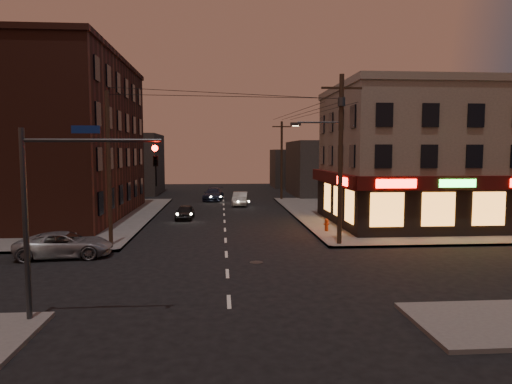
{
  "coord_description": "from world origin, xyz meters",
  "views": [
    {
      "loc": [
        -0.27,
        -20.75,
        5.63
      ],
      "look_at": [
        1.86,
        6.76,
        3.2
      ],
      "focal_mm": 32.0,
      "sensor_mm": 36.0,
      "label": 1
    }
  ],
  "objects": [
    {
      "name": "traffic_signal",
      "position": [
        -5.57,
        -5.6,
        4.16
      ],
      "size": [
        4.49,
        0.32,
        6.47
      ],
      "color": "#333538",
      "rests_on": "ground"
    },
    {
      "name": "utility_pole_far",
      "position": [
        6.8,
        32.0,
        4.65
      ],
      "size": [
        0.26,
        0.26,
        9.0
      ],
      "primitive_type": "cylinder",
      "color": "#382619",
      "rests_on": "sidewalk_ne"
    },
    {
      "name": "pizza_building",
      "position": [
        15.93,
        13.43,
        5.35
      ],
      "size": [
        15.85,
        12.85,
        10.5
      ],
      "color": "gray",
      "rests_on": "sidewalk_ne"
    },
    {
      "name": "ground",
      "position": [
        0.0,
        0.0,
        0.0
      ],
      "size": [
        120.0,
        120.0,
        0.0
      ],
      "primitive_type": "plane",
      "color": "black",
      "rests_on": "ground"
    },
    {
      "name": "bg_building_nw",
      "position": [
        -13.0,
        42.0,
        4.0
      ],
      "size": [
        9.0,
        10.0,
        8.0
      ],
      "primitive_type": "cube",
      "color": "#3F3D3A",
      "rests_on": "ground"
    },
    {
      "name": "sedan_far",
      "position": [
        -1.15,
        32.33,
        0.72
      ],
      "size": [
        2.63,
        5.18,
        1.44
      ],
      "primitive_type": "imported",
      "rotation": [
        0.0,
        0.0,
        -0.13
      ],
      "color": "#1B2237",
      "rests_on": "ground"
    },
    {
      "name": "bg_building_ne_a",
      "position": [
        14.0,
        38.0,
        3.5
      ],
      "size": [
        10.0,
        12.0,
        7.0
      ],
      "primitive_type": "cube",
      "color": "#3F3D3A",
      "rests_on": "ground"
    },
    {
      "name": "brick_apartment",
      "position": [
        -14.5,
        19.0,
        6.65
      ],
      "size": [
        12.0,
        20.0,
        13.0
      ],
      "primitive_type": "cube",
      "color": "#492117",
      "rests_on": "sidewalk_nw"
    },
    {
      "name": "sedan_mid",
      "position": [
        1.76,
        27.02,
        0.71
      ],
      "size": [
        1.96,
        4.45,
        1.42
      ],
      "primitive_type": "imported",
      "rotation": [
        0.0,
        0.0,
        -0.11
      ],
      "color": "gray",
      "rests_on": "ground"
    },
    {
      "name": "sidewalk_ne",
      "position": [
        18.0,
        19.0,
        0.07
      ],
      "size": [
        24.0,
        28.0,
        0.15
      ],
      "primitive_type": "cube",
      "color": "#514F4C",
      "rests_on": "ground"
    },
    {
      "name": "sidewalk_nw",
      "position": [
        -18.0,
        19.0,
        0.07
      ],
      "size": [
        24.0,
        28.0,
        0.15
      ],
      "primitive_type": "cube",
      "color": "#514F4C",
      "rests_on": "ground"
    },
    {
      "name": "utility_pole_main",
      "position": [
        6.68,
        5.8,
        5.76
      ],
      "size": [
        4.2,
        0.44,
        10.0
      ],
      "color": "#382619",
      "rests_on": "sidewalk_ne"
    },
    {
      "name": "utility_pole_west",
      "position": [
        -6.8,
        6.5,
        4.65
      ],
      "size": [
        0.24,
        0.24,
        9.0
      ],
      "primitive_type": "cylinder",
      "color": "#382619",
      "rests_on": "sidewalk_nw"
    },
    {
      "name": "fire_hydrant",
      "position": [
        7.03,
        10.1,
        0.62
      ],
      "size": [
        0.38,
        0.38,
        0.86
      ],
      "rotation": [
        0.0,
        0.0,
        0.07
      ],
      "color": "#902E0D",
      "rests_on": "sidewalk_ne"
    },
    {
      "name": "bg_building_ne_b",
      "position": [
        12.0,
        52.0,
        3.0
      ],
      "size": [
        8.0,
        8.0,
        6.0
      ],
      "primitive_type": "cube",
      "color": "#3F3D3A",
      "rests_on": "ground"
    },
    {
      "name": "sedan_near",
      "position": [
        -3.3,
        17.56,
        0.59
      ],
      "size": [
        1.56,
        3.53,
        1.18
      ],
      "primitive_type": "imported",
      "rotation": [
        0.0,
        0.0,
        -0.05
      ],
      "color": "black",
      "rests_on": "ground"
    },
    {
      "name": "suv_cross",
      "position": [
        -8.62,
        4.0,
        0.68
      ],
      "size": [
        5.11,
        2.71,
        1.37
      ],
      "primitive_type": "imported",
      "rotation": [
        0.0,
        0.0,
        1.66
      ],
      "color": "gray",
      "rests_on": "ground"
    }
  ]
}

